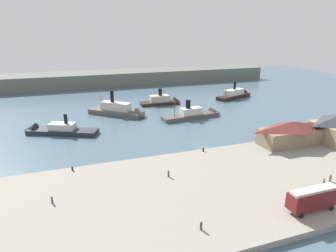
# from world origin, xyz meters

# --- Properties ---
(ground_plane) EXTENTS (320.00, 320.00, 0.00)m
(ground_plane) POSITION_xyz_m (0.00, 0.00, 0.00)
(ground_plane) COLOR #476070
(quay_promenade) EXTENTS (110.00, 36.00, 1.20)m
(quay_promenade) POSITION_xyz_m (0.00, -22.00, 0.60)
(quay_promenade) COLOR gray
(quay_promenade) RESTS_ON ground
(seawall_edge) EXTENTS (110.00, 0.80, 1.00)m
(seawall_edge) POSITION_xyz_m (0.00, -3.60, 0.50)
(seawall_edge) COLOR slate
(seawall_edge) RESTS_ON ground
(ferry_shed_central_terminal) EXTENTS (18.08, 7.77, 6.57)m
(ferry_shed_central_terminal) POSITION_xyz_m (22.52, -8.35, 4.53)
(ferry_shed_central_terminal) COLOR #847056
(ferry_shed_central_terminal) RESTS_ON quay_promenade
(street_tram) EXTENTS (9.51, 2.87, 4.30)m
(street_tram) POSITION_xyz_m (3.75, -35.41, 3.71)
(street_tram) COLOR maroon
(street_tram) RESTS_ON quay_promenade
(pedestrian_walking_east) EXTENTS (0.37, 0.37, 1.51)m
(pedestrian_walking_east) POSITION_xyz_m (-39.89, -18.05, 1.89)
(pedestrian_walking_east) COLOR #3D4C42
(pedestrian_walking_east) RESTS_ON quay_promenade
(pedestrian_at_waters_edge) EXTENTS (0.41, 0.41, 1.64)m
(pedestrian_at_waters_edge) POSITION_xyz_m (-17.08, -33.86, 1.95)
(pedestrian_at_waters_edge) COLOR #3D4C42
(pedestrian_at_waters_edge) RESTS_ON quay_promenade
(pedestrian_walking_west) EXTENTS (0.41, 0.41, 1.64)m
(pedestrian_walking_west) POSITION_xyz_m (-16.19, -15.50, 1.95)
(pedestrian_walking_west) COLOR #4C3D33
(pedestrian_walking_west) RESTS_ON quay_promenade
(pedestrian_by_tram) EXTENTS (0.44, 0.44, 1.77)m
(pedestrian_by_tram) POSITION_xyz_m (15.55, -28.58, 2.01)
(pedestrian_by_tram) COLOR #6B5B4C
(pedestrian_by_tram) RESTS_ON quay_promenade
(pedestrian_near_cart) EXTENTS (0.38, 0.38, 1.53)m
(pedestrian_near_cart) POSITION_xyz_m (13.18, -29.21, 1.90)
(pedestrian_near_cart) COLOR #6B5B4C
(pedestrian_near_cart) RESTS_ON quay_promenade
(mooring_post_east) EXTENTS (0.44, 0.44, 0.90)m
(mooring_post_east) POSITION_xyz_m (-2.85, -5.25, 1.65)
(mooring_post_east) COLOR black
(mooring_post_east) RESTS_ON quay_promenade
(mooring_post_west) EXTENTS (0.44, 0.44, 0.90)m
(mooring_post_west) POSITION_xyz_m (-35.98, -5.39, 1.65)
(mooring_post_west) COLOR black
(mooring_post_west) RESTS_ON quay_promenade
(ferry_approaching_east) EXTENTS (22.13, 20.74, 11.62)m
(ferry_approaching_east) POSITION_xyz_m (-16.29, 39.76, 1.70)
(ferry_approaching_east) COLOR #514C47
(ferry_approaching_east) RESTS_ON ground
(ferry_approaching_west) EXTENTS (25.03, 7.45, 8.97)m
(ferry_approaching_west) POSITION_xyz_m (10.48, 27.87, 1.34)
(ferry_approaching_west) COLOR #514C47
(ferry_approaching_west) RESTS_ON ground
(ferry_moored_west) EXTENTS (24.34, 14.86, 8.27)m
(ferry_moored_west) POSITION_xyz_m (-40.94, 26.35, 1.13)
(ferry_moored_west) COLOR #23282D
(ferry_moored_west) RESTS_ON ground
(ferry_mid_harbor) EXTENTS (22.56, 12.59, 9.62)m
(ferry_mid_harbor) POSITION_xyz_m (43.47, 53.01, 1.58)
(ferry_mid_harbor) COLOR black
(ferry_mid_harbor) RESTS_ON ground
(ferry_near_quay) EXTENTS (18.91, 6.51, 9.12)m
(ferry_near_quay) POSITION_xyz_m (5.04, 51.74, 1.51)
(ferry_near_quay) COLOR black
(ferry_near_quay) RESTS_ON ground
(far_headland) EXTENTS (180.00, 24.00, 8.00)m
(far_headland) POSITION_xyz_m (0.00, 110.00, 4.00)
(far_headland) COLOR #60665B
(far_headland) RESTS_ON ground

